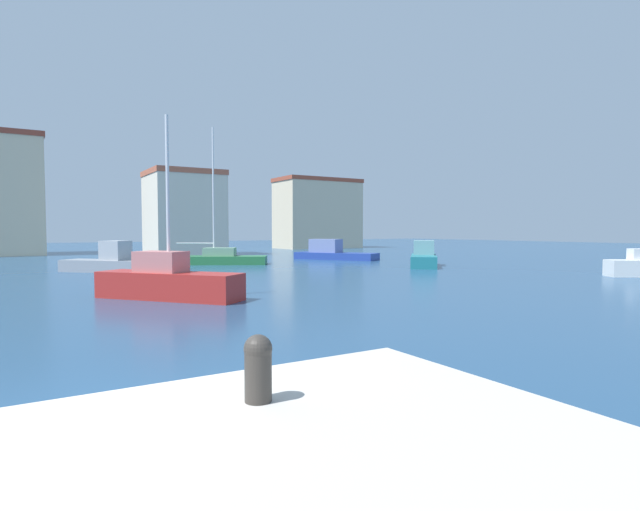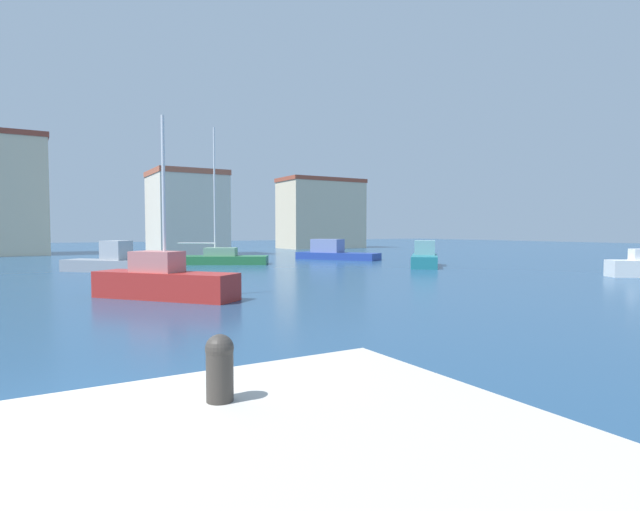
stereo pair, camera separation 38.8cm
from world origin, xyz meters
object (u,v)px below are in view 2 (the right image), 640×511
Objects in this scene: mooring_bollard at (220,365)px; motorboat_teal_near_pier at (425,257)px; sailboat_red_far_right at (164,281)px; motorboat_grey_inner_mooring at (108,262)px; motorboat_blue_center_channel at (334,253)px; sailboat_green_distant_north at (216,258)px.

motorboat_teal_near_pier reaches higher than mooring_bollard.
sailboat_red_far_right is 1.34× the size of motorboat_grey_inner_mooring.
motorboat_blue_center_channel is at bearing 11.26° from motorboat_grey_inner_mooring.
motorboat_blue_center_channel is 10.35m from sailboat_green_distant_north.
sailboat_red_far_right is (2.86, 13.98, -0.64)m from mooring_bollard.
sailboat_green_distant_north is at bearing 65.19° from sailboat_red_far_right.
motorboat_grey_inner_mooring is at bearing 161.60° from motorboat_teal_near_pier.
motorboat_grey_inner_mooring is (0.04, 13.45, -0.06)m from sailboat_red_far_right.
sailboat_red_far_right is 17.99m from sailboat_green_distant_north.
motorboat_grey_inner_mooring is (2.90, 27.43, -0.70)m from mooring_bollard.
mooring_bollard is 0.09× the size of sailboat_red_far_right.
motorboat_teal_near_pier is (21.68, 21.18, -0.67)m from mooring_bollard.
motorboat_blue_center_channel is 0.72× the size of sailboat_green_distant_north.
motorboat_blue_center_channel is 1.44× the size of motorboat_grey_inner_mooring.
sailboat_red_far_right is at bearing -159.05° from motorboat_teal_near_pier.
mooring_bollard is 0.12× the size of motorboat_grey_inner_mooring.
motorboat_teal_near_pier is 0.52× the size of sailboat_green_distant_north.
motorboat_grey_inner_mooring is at bearing 83.97° from mooring_bollard.
motorboat_blue_center_channel is (20.74, 30.98, -0.71)m from mooring_bollard.
mooring_bollard is 0.08× the size of motorboat_blue_center_channel.
mooring_bollard is 14.28m from sailboat_red_far_right.
sailboat_green_distant_north is at bearing 20.92° from motorboat_grey_inner_mooring.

